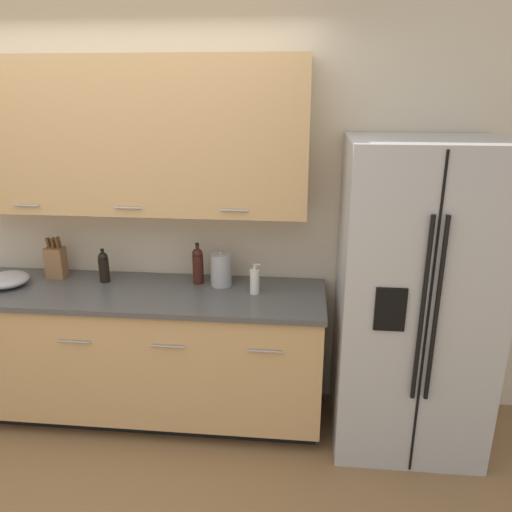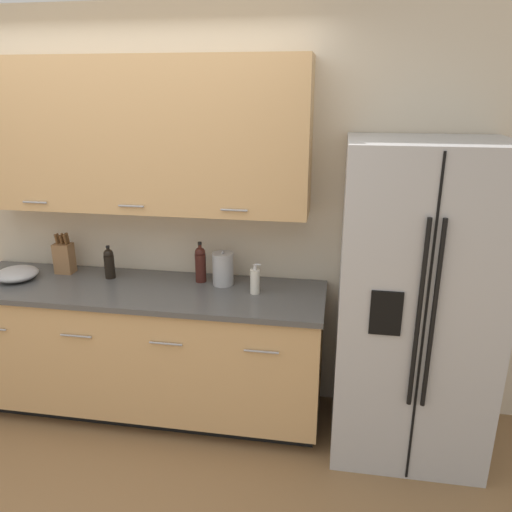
{
  "view_description": "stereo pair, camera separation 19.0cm",
  "coord_description": "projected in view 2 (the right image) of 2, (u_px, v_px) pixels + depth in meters",
  "views": [
    {
      "loc": [
        1.14,
        -1.78,
        2.1
      ],
      "look_at": [
        0.86,
        1.03,
        1.15
      ],
      "focal_mm": 35.0,
      "sensor_mm": 36.0,
      "label": 1
    },
    {
      "loc": [
        1.33,
        -1.75,
        2.1
      ],
      "look_at": [
        0.86,
        1.03,
        1.15
      ],
      "focal_mm": 35.0,
      "sensor_mm": 36.0,
      "label": 2
    }
  ],
  "objects": [
    {
      "name": "knife_block",
      "position": [
        64.0,
        257.0,
        3.39
      ],
      "size": [
        0.12,
        0.09,
        0.28
      ],
      "color": "olive",
      "rests_on": "counter_unit"
    },
    {
      "name": "refrigerator",
      "position": [
        414.0,
        304.0,
        2.86
      ],
      "size": [
        0.86,
        0.74,
        1.85
      ],
      "color": "#B2B2B5",
      "rests_on": "ground_plane"
    },
    {
      "name": "soap_dispenser",
      "position": [
        255.0,
        281.0,
        3.06
      ],
      "size": [
        0.06,
        0.06,
        0.19
      ],
      "color": "silver",
      "rests_on": "counter_unit"
    },
    {
      "name": "wine_bottle",
      "position": [
        200.0,
        263.0,
        3.23
      ],
      "size": [
        0.07,
        0.07,
        0.27
      ],
      "color": "#3D1914",
      "rests_on": "counter_unit"
    },
    {
      "name": "counter_unit",
      "position": [
        144.0,
        348.0,
        3.33
      ],
      "size": [
        2.37,
        0.64,
        0.9
      ],
      "color": "black",
      "rests_on": "ground_plane"
    },
    {
      "name": "mixing_bowl",
      "position": [
        17.0,
        274.0,
        3.29
      ],
      "size": [
        0.27,
        0.27,
        0.08
      ],
      "color": "#A3A3A5",
      "rests_on": "counter_unit"
    },
    {
      "name": "steel_canister",
      "position": [
        223.0,
        269.0,
        3.19
      ],
      "size": [
        0.14,
        0.14,
        0.23
      ],
      "color": "#A3A3A5",
      "rests_on": "counter_unit"
    },
    {
      "name": "oil_bottle",
      "position": [
        109.0,
        263.0,
        3.3
      ],
      "size": [
        0.07,
        0.07,
        0.22
      ],
      "color": "black",
      "rests_on": "counter_unit"
    },
    {
      "name": "wall_back",
      "position": [
        139.0,
        190.0,
        3.28
      ],
      "size": [
        10.0,
        0.39,
        2.6
      ],
      "color": "beige",
      "rests_on": "ground_plane"
    }
  ]
}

